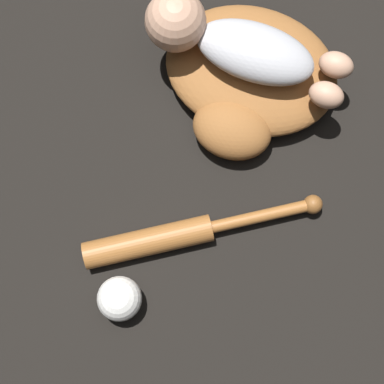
{
  "coord_description": "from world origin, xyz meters",
  "views": [
    {
      "loc": [
        -0.16,
        0.44,
        1.16
      ],
      "look_at": [
        -0.05,
        0.21,
        0.07
      ],
      "focal_mm": 60.0,
      "sensor_mm": 36.0,
      "label": 1
    }
  ],
  "objects_px": {
    "baseball_glove": "(248,79)",
    "baseball": "(119,299)",
    "baseball_bat": "(174,236)",
    "baby_figure": "(230,42)"
  },
  "relations": [
    {
      "from": "baseball_glove",
      "to": "baseball_bat",
      "type": "height_order",
      "value": "baseball_glove"
    },
    {
      "from": "baseball_glove",
      "to": "baseball",
      "type": "distance_m",
      "value": 0.47
    },
    {
      "from": "baseball_bat",
      "to": "baseball",
      "type": "bearing_deg",
      "value": 75.36
    },
    {
      "from": "baseball_glove",
      "to": "baby_figure",
      "type": "distance_m",
      "value": 0.1
    },
    {
      "from": "baseball_glove",
      "to": "baseball",
      "type": "xyz_separation_m",
      "value": [
        0.04,
        0.46,
        -0.0
      ]
    },
    {
      "from": "baseball_bat",
      "to": "baseball",
      "type": "distance_m",
      "value": 0.15
    },
    {
      "from": "baseball_bat",
      "to": "baseball",
      "type": "height_order",
      "value": "baseball"
    },
    {
      "from": "baseball_glove",
      "to": "baby_figure",
      "type": "xyz_separation_m",
      "value": [
        0.05,
        -0.02,
        0.08
      ]
    },
    {
      "from": "baseball_glove",
      "to": "baseball_bat",
      "type": "distance_m",
      "value": 0.32
    },
    {
      "from": "baby_figure",
      "to": "baseball",
      "type": "bearing_deg",
      "value": 91.58
    }
  ]
}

